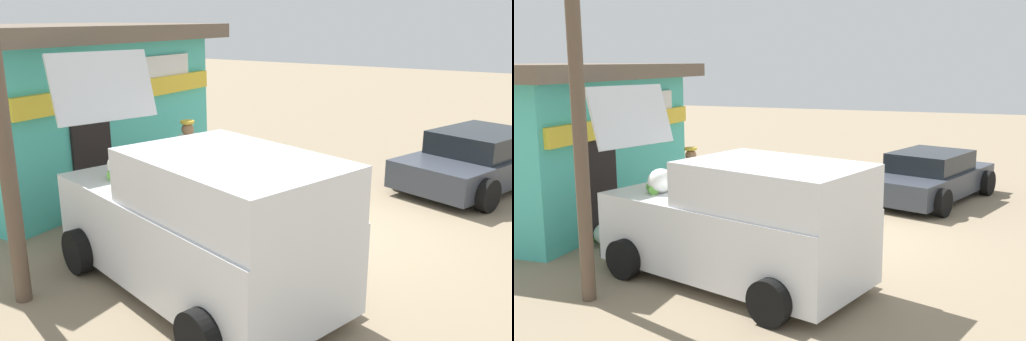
# 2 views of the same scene
# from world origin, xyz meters

# --- Properties ---
(ground_plane) EXTENTS (60.00, 60.00, 0.00)m
(ground_plane) POSITION_xyz_m (0.00, 0.00, 0.00)
(ground_plane) COLOR gray
(storefront_bar) EXTENTS (6.33, 4.09, 3.34)m
(storefront_bar) POSITION_xyz_m (-0.69, 5.68, 1.73)
(storefront_bar) COLOR #4CC6B7
(storefront_bar) RESTS_ON ground_plane
(delivery_van) EXTENTS (3.08, 4.87, 2.99)m
(delivery_van) POSITION_xyz_m (-3.00, 0.58, 0.97)
(delivery_van) COLOR silver
(delivery_van) RESTS_ON ground_plane
(parked_sedan) EXTENTS (4.47, 3.13, 1.20)m
(parked_sedan) POSITION_xyz_m (3.82, -1.61, 0.57)
(parked_sedan) COLOR #383D47
(parked_sedan) RESTS_ON ground_plane
(vendor_standing) EXTENTS (0.57, 0.37, 1.70)m
(vendor_standing) POSITION_xyz_m (-0.63, 2.67, 0.98)
(vendor_standing) COLOR navy
(vendor_standing) RESTS_ON ground_plane
(customer_bending) EXTENTS (0.73, 0.76, 1.34)m
(customer_bending) POSITION_xyz_m (-1.89, 2.37, 0.84)
(customer_bending) COLOR navy
(customer_bending) RESTS_ON ground_plane
(unloaded_banana_pile) EXTENTS (0.77, 0.86, 0.41)m
(unloaded_banana_pile) POSITION_xyz_m (-2.06, 3.72, 0.18)
(unloaded_banana_pile) COLOR silver
(unloaded_banana_pile) RESTS_ON ground_plane
(paint_bucket) EXTENTS (0.32, 0.32, 0.39)m
(paint_bucket) POSITION_xyz_m (1.47, 2.78, 0.20)
(paint_bucket) COLOR blue
(paint_bucket) RESTS_ON ground_plane
(utility_pole) EXTENTS (0.20, 0.20, 5.43)m
(utility_pole) POSITION_xyz_m (-4.39, 2.39, 2.72)
(utility_pole) COLOR brown
(utility_pole) RESTS_ON ground_plane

